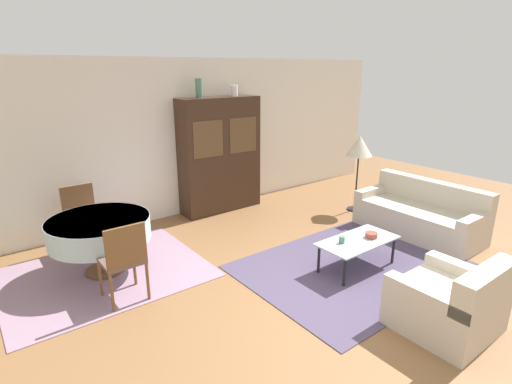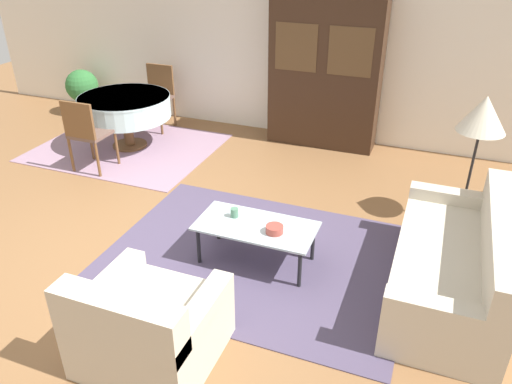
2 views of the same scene
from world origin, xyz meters
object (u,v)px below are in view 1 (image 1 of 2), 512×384
at_px(display_cabinet, 220,155).
at_px(couch, 420,215).
at_px(bowl, 371,235).
at_px(vase_short, 234,91).
at_px(armchair, 450,303).
at_px(dining_chair_near, 124,257).
at_px(floor_lamp, 359,148).
at_px(dining_chair_far, 82,214).
at_px(cup, 342,240).
at_px(dining_table, 100,230).
at_px(vase_tall, 199,88).
at_px(coffee_table, 358,243).

bearing_deg(display_cabinet, couch, -56.70).
height_order(bowl, vase_short, vase_short).
bearing_deg(armchair, bowl, 70.17).
height_order(couch, dining_chair_near, dining_chair_near).
height_order(armchair, floor_lamp, floor_lamp).
distance_m(floor_lamp, bowl, 2.33).
xyz_separation_m(armchair, display_cabinet, (0.12, 4.43, 0.73)).
relative_size(dining_chair_far, bowl, 5.95).
height_order(armchair, display_cabinet, display_cabinet).
distance_m(display_cabinet, dining_chair_near, 3.23).
bearing_deg(couch, cup, 92.62).
bearing_deg(dining_table, floor_lamp, -5.40).
bearing_deg(bowl, dining_chair_near, 158.71).
xyz_separation_m(dining_chair_far, bowl, (2.88, -2.81, -0.11)).
bearing_deg(dining_chair_far, vase_short, -174.36).
height_order(dining_table, cup, dining_table).
distance_m(dining_table, vase_tall, 2.91).
relative_size(couch, floor_lamp, 1.36).
bearing_deg(dining_table, vase_tall, 27.74).
distance_m(floor_lamp, vase_tall, 2.98).
bearing_deg(dining_chair_near, display_cabinet, 38.05).
bearing_deg(floor_lamp, cup, -144.94).
height_order(dining_table, dining_chair_far, dining_chair_far).
xyz_separation_m(couch, dining_chair_far, (-4.41, 2.60, 0.25)).
bearing_deg(dining_chair_near, bowl, -21.29).
height_order(couch, dining_table, couch).
relative_size(display_cabinet, dining_chair_near, 2.18).
height_order(dining_chair_near, floor_lamp, floor_lamp).
relative_size(display_cabinet, bowl, 12.98).
xyz_separation_m(couch, dining_table, (-4.41, 1.75, 0.29)).
bearing_deg(vase_short, coffee_table, -93.09).
height_order(armchair, dining_table, armchair).
bearing_deg(couch, armchair, 127.61).
relative_size(couch, dining_table, 1.50).
xyz_separation_m(display_cabinet, dining_chair_far, (-2.51, -0.28, -0.48)).
bearing_deg(floor_lamp, armchair, -125.70).
xyz_separation_m(armchair, dining_chair_far, (-2.40, 4.15, 0.25)).
distance_m(dining_chair_near, vase_tall, 3.35).
distance_m(coffee_table, floor_lamp, 2.46).
relative_size(dining_table, dining_chair_far, 1.33).
height_order(cup, vase_tall, vase_tall).
bearing_deg(dining_table, dining_chair_near, -90.00).
relative_size(vase_tall, vase_short, 1.68).
relative_size(dining_table, cup, 14.11).
distance_m(bowl, vase_short, 3.53).
relative_size(dining_chair_near, bowl, 5.95).
relative_size(armchair, dining_chair_far, 0.98).
height_order(armchair, cup, armchair).
relative_size(display_cabinet, vase_short, 10.88).
height_order(couch, coffee_table, couch).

